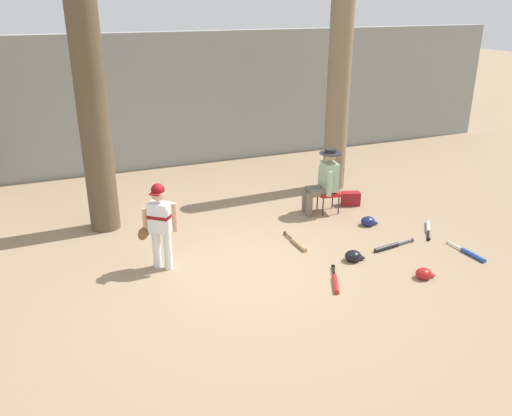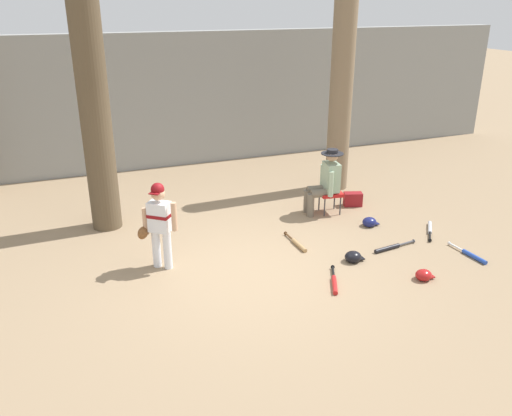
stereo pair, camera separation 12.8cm
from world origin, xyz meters
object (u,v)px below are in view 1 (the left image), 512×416
seated_spectator (324,179)px  batting_helmet_navy (368,221)px  bat_red_barrel (335,282)px  batting_helmet_red (424,274)px  bat_black_composite (390,246)px  handbag_beside_stool (351,199)px  bat_wood_tan (297,244)px  bat_blue_youth (470,253)px  tree_behind_spectator (338,96)px  folding_stool (328,193)px  tree_near_player (92,102)px  bat_aluminum_silver (428,228)px  young_ballplayer (159,221)px  batting_helmet_black (353,256)px

seated_spectator → batting_helmet_navy: seated_spectator is taller
bat_red_barrel → batting_helmet_red: batting_helmet_red is taller
seated_spectator → bat_red_barrel: 2.69m
bat_black_composite → batting_helmet_red: 0.98m
bat_black_composite → handbag_beside_stool: bearing=77.2°
batting_helmet_red → bat_wood_tan: bearing=126.3°
bat_blue_youth → batting_helmet_navy: bearing=117.2°
tree_behind_spectator → bat_red_barrel: tree_behind_spectator is taller
bat_wood_tan → batting_helmet_navy: batting_helmet_navy is taller
folding_stool → tree_behind_spectator: bearing=56.3°
tree_near_player → tree_behind_spectator: 4.70m
batting_helmet_navy → batting_helmet_red: batting_helmet_navy is taller
bat_red_barrel → bat_wood_tan: same height
tree_near_player → bat_black_composite: bearing=-32.1°
seated_spectator → tree_near_player: bearing=167.9°
handbag_beside_stool → bat_aluminum_silver: bearing=-67.4°
folding_stool → bat_blue_youth: 2.66m
bat_wood_tan → batting_helmet_navy: (1.50, 0.26, 0.04)m
bat_blue_youth → folding_stool: bearing=116.0°
tree_behind_spectator → bat_red_barrel: bearing=-119.3°
tree_behind_spectator → bat_red_barrel: (-2.00, -3.55, -1.85)m
young_ballplayer → seated_spectator: young_ballplayer is taller
folding_stool → bat_blue_youth: folding_stool is taller
folding_stool → batting_helmet_navy: size_ratio=1.54×
handbag_beside_stool → batting_helmet_red: (-0.54, -2.82, -0.06)m
tree_behind_spectator → batting_helmet_navy: 2.73m
tree_behind_spectator → folding_stool: size_ratio=9.92×
folding_stool → bat_red_barrel: bearing=-117.0°
seated_spectator → batting_helmet_black: bearing=-105.1°
young_ballplayer → batting_helmet_black: 2.92m
tree_behind_spectator → batting_helmet_red: (-0.76, -3.87, -1.81)m
young_ballplayer → bat_blue_youth: 4.73m
tree_behind_spectator → batting_helmet_navy: (-0.45, -2.00, -1.81)m
bat_aluminum_silver → batting_helmet_red: size_ratio=2.30×
bat_aluminum_silver → bat_red_barrel: bearing=-157.1°
tree_behind_spectator → batting_helmet_red: bearing=-101.1°
bat_red_barrel → bat_blue_youth: bearing=-0.4°
bat_aluminum_silver → bat_wood_tan: size_ratio=0.88×
young_ballplayer → folding_stool: (3.31, 0.99, -0.38)m
folding_stool → batting_helmet_black: bearing=-108.0°
bat_aluminum_silver → batting_helmet_black: size_ratio=2.12×
bat_red_barrel → batting_helmet_navy: (1.55, 1.56, 0.04)m
folding_stool → seated_spectator: seated_spectator is taller
tree_near_player → bat_red_barrel: size_ratio=7.45×
batting_helmet_red → tree_behind_spectator: bearing=78.9°
tree_near_player → batting_helmet_black: 4.72m
bat_wood_tan → batting_helmet_navy: 1.52m
young_ballplayer → batting_helmet_navy: young_ballplayer is taller
handbag_beside_stool → batting_helmet_red: 2.87m
bat_black_composite → tree_near_player: bearing=147.9°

